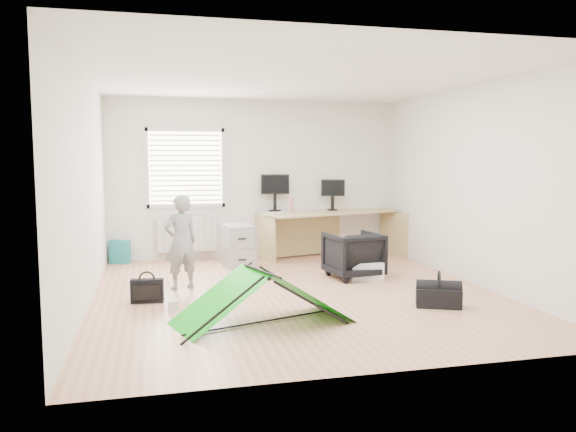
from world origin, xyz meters
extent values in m
plane|color=tan|center=(0.00, 0.00, 0.00)|extent=(5.50, 5.50, 0.00)
cube|color=silver|center=(0.00, 2.75, 1.35)|extent=(5.00, 0.02, 2.70)
cube|color=silver|center=(-1.20, 2.71, 1.55)|extent=(1.20, 0.06, 1.20)
cube|color=silver|center=(-1.20, 2.67, 0.45)|extent=(1.00, 0.12, 0.60)
cube|color=tan|center=(1.23, 2.33, 0.40)|extent=(2.47, 1.35, 0.80)
cube|color=#929496|center=(-0.44, 1.86, 0.33)|extent=(0.49, 0.61, 0.67)
cube|color=black|center=(0.30, 2.61, 1.03)|extent=(0.49, 0.14, 0.46)
cube|color=black|center=(1.31, 2.52, 1.00)|extent=(0.42, 0.20, 0.40)
cube|color=beige|center=(0.31, 2.27, 0.81)|extent=(0.41, 0.28, 0.02)
cylinder|color=#BC6E69|center=(0.51, 2.32, 0.93)|extent=(0.09, 0.09, 0.26)
imported|color=black|center=(1.04, 0.71, 0.33)|extent=(0.80, 0.82, 0.66)
imported|color=gray|center=(-1.40, 0.58, 0.62)|extent=(0.53, 0.44, 1.24)
cube|color=silver|center=(1.18, 0.57, 0.13)|extent=(0.49, 0.37, 0.25)
cube|color=teal|center=(-2.29, 2.63, 0.19)|extent=(0.35, 0.25, 0.38)
cube|color=black|center=(-1.83, -0.04, 0.14)|extent=(0.39, 0.17, 0.28)
cube|color=silver|center=(-1.55, -0.44, 0.06)|extent=(0.11, 0.11, 0.11)
cube|color=black|center=(1.45, -1.02, 0.11)|extent=(0.57, 0.44, 0.22)
camera|label=1|loc=(-1.73, -6.80, 1.73)|focal=35.00mm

